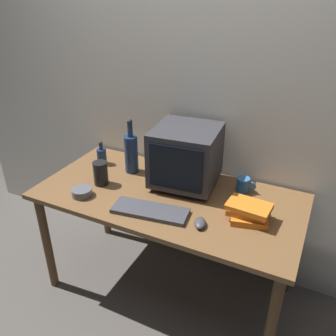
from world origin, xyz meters
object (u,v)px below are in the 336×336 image
object	(u,v)px
crt_monitor	(186,156)
bottle_tall	(131,152)
mug	(243,185)
cd_spindle	(82,192)
book_stack	(249,212)
keyboard	(150,211)
metal_canister	(101,173)
computer_mouse	(200,223)
bottle_short	(102,155)

from	to	relation	value
crt_monitor	bottle_tall	bearing A→B (deg)	-178.79
mug	cd_spindle	xyz separation A→B (m)	(-0.85, -0.47, -0.02)
book_stack	cd_spindle	xyz separation A→B (m)	(-0.95, -0.20, -0.03)
keyboard	cd_spindle	xyz separation A→B (m)	(-0.45, -0.02, 0.01)
cd_spindle	metal_canister	world-z (taller)	metal_canister
bottle_tall	cd_spindle	xyz separation A→B (m)	(-0.11, -0.39, -0.12)
crt_monitor	cd_spindle	xyz separation A→B (m)	(-0.49, -0.40, -0.17)
keyboard	computer_mouse	distance (m)	0.29
bottle_tall	cd_spindle	bearing A→B (deg)	-105.58
bottle_tall	book_stack	world-z (taller)	bottle_tall
mug	crt_monitor	bearing A→B (deg)	-169.18
keyboard	computer_mouse	size ratio (longest dim) A/B	4.20
keyboard	metal_canister	distance (m)	0.45
computer_mouse	bottle_short	size ratio (longest dim) A/B	0.60
mug	bottle_short	bearing A→B (deg)	-176.00
computer_mouse	bottle_short	world-z (taller)	bottle_short
keyboard	cd_spindle	bearing A→B (deg)	174.81
bottle_tall	cd_spindle	size ratio (longest dim) A/B	3.08
book_stack	mug	world-z (taller)	book_stack
computer_mouse	metal_canister	xyz separation A→B (m)	(-0.72, 0.13, 0.06)
book_stack	metal_canister	size ratio (longest dim) A/B	1.60
crt_monitor	keyboard	world-z (taller)	crt_monitor
keyboard	mug	distance (m)	0.60
bottle_short	cd_spindle	bearing A→B (deg)	-70.91
crt_monitor	book_stack	distance (m)	0.52
keyboard	mug	bearing A→B (deg)	40.12
book_stack	metal_canister	bearing A→B (deg)	-177.80
cd_spindle	metal_canister	bearing A→B (deg)	82.17
mug	book_stack	bearing A→B (deg)	-69.09
mug	cd_spindle	size ratio (longest dim) A/B	1.00
crt_monitor	keyboard	xyz separation A→B (m)	(-0.05, -0.38, -0.18)
computer_mouse	bottle_short	bearing A→B (deg)	138.49
keyboard	book_stack	size ratio (longest dim) A/B	1.75
computer_mouse	crt_monitor	bearing A→B (deg)	104.72
computer_mouse	metal_canister	size ratio (longest dim) A/B	0.67
crt_monitor	computer_mouse	bearing A→B (deg)	-56.38
crt_monitor	mug	world-z (taller)	crt_monitor
bottle_short	metal_canister	size ratio (longest dim) A/B	1.11
crt_monitor	metal_canister	xyz separation A→B (m)	(-0.47, -0.24, -0.12)
crt_monitor	mug	size ratio (longest dim) A/B	3.50
computer_mouse	bottle_tall	xyz separation A→B (m)	(-0.63, 0.36, 0.12)
computer_mouse	bottle_tall	size ratio (longest dim) A/B	0.27
cd_spindle	bottle_tall	bearing A→B (deg)	74.42
crt_monitor	cd_spindle	bearing A→B (deg)	-141.04
computer_mouse	mug	world-z (taller)	mug
bottle_short	book_stack	xyz separation A→B (m)	(1.08, -0.20, -0.01)
keyboard	bottle_tall	size ratio (longest dim) A/B	1.14
cd_spindle	metal_canister	xyz separation A→B (m)	(0.02, 0.16, 0.05)
computer_mouse	metal_canister	distance (m)	0.73
crt_monitor	bottle_tall	size ratio (longest dim) A/B	1.14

